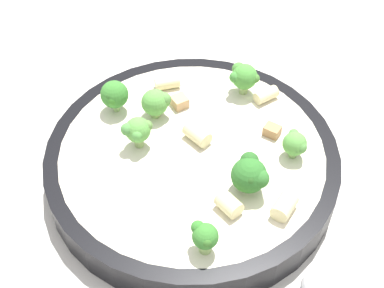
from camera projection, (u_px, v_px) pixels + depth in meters
The scene contains 16 objects.
ground_plane at pixel (192, 174), 0.57m from camera, with size 2.00×2.00×0.00m, color beige.
pasta_bowl at pixel (192, 161), 0.55m from camera, with size 0.30×0.30×0.04m.
broccoli_floret_0 at pixel (156, 102), 0.56m from camera, with size 0.03×0.03×0.03m.
broccoli_floret_1 at pixel (295, 144), 0.52m from camera, with size 0.03×0.02×0.03m.
broccoli_floret_2 at pixel (205, 236), 0.45m from camera, with size 0.03×0.02×0.03m.
broccoli_floret_3 at pixel (250, 174), 0.49m from camera, with size 0.04×0.03×0.04m.
broccoli_floret_4 at pixel (114, 95), 0.57m from camera, with size 0.03×0.03×0.04m.
broccoli_floret_5 at pixel (137, 131), 0.53m from camera, with size 0.03×0.03×0.04m.
broccoli_floret_6 at pixel (244, 76), 0.59m from camera, with size 0.03×0.03×0.04m.
rigatoni_0 at pixel (167, 83), 0.60m from camera, with size 0.01×0.01×0.03m, color beige.
rigatoni_1 at pixel (229, 204), 0.49m from camera, with size 0.02×0.02×0.02m, color beige.
rigatoni_2 at pixel (266, 95), 0.59m from camera, with size 0.01×0.01×0.03m, color beige.
rigatoni_3 at pixel (197, 134), 0.55m from camera, with size 0.02×0.02×0.03m, color beige.
rigatoni_4 at pixel (284, 206), 0.48m from camera, with size 0.02×0.02×0.03m, color beige.
chicken_chunk_0 at pixel (180, 102), 0.58m from camera, with size 0.02×0.02×0.01m, color tan.
chicken_chunk_1 at pixel (272, 131), 0.55m from camera, with size 0.02×0.01×0.01m, color #A87A4C.
Camera 1 is at (-0.32, 0.18, 0.44)m, focal length 50.00 mm.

